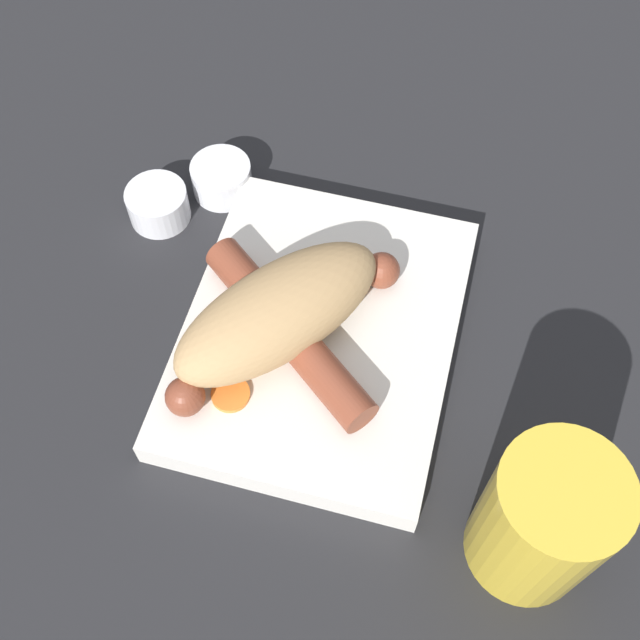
{
  "coord_description": "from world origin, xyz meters",
  "views": [
    {
      "loc": [
        -0.27,
        -0.07,
        0.51
      ],
      "look_at": [
        0.0,
        0.0,
        0.03
      ],
      "focal_mm": 45.0,
      "sensor_mm": 36.0,
      "label": 1
    }
  ],
  "objects_px": {
    "sausage": "(288,331)",
    "condiment_cup_far": "(158,206)",
    "drink_glass": "(543,521)",
    "food_tray": "(320,335)",
    "condiment_cup_near": "(222,180)",
    "bread_roll": "(278,312)"
  },
  "relations": [
    {
      "from": "drink_glass",
      "to": "food_tray",
      "type": "bearing_deg",
      "value": 55.87
    },
    {
      "from": "sausage",
      "to": "bread_roll",
      "type": "bearing_deg",
      "value": 55.64
    },
    {
      "from": "food_tray",
      "to": "bread_roll",
      "type": "height_order",
      "value": "bread_roll"
    },
    {
      "from": "condiment_cup_far",
      "to": "food_tray",
      "type": "bearing_deg",
      "value": -117.65
    },
    {
      "from": "bread_roll",
      "to": "condiment_cup_near",
      "type": "distance_m",
      "value": 0.16
    },
    {
      "from": "sausage",
      "to": "food_tray",
      "type": "bearing_deg",
      "value": -49.69
    },
    {
      "from": "sausage",
      "to": "drink_glass",
      "type": "xyz_separation_m",
      "value": [
        -0.09,
        -0.18,
        0.02
      ]
    },
    {
      "from": "food_tray",
      "to": "bread_roll",
      "type": "relative_size",
      "value": 1.41
    },
    {
      "from": "sausage",
      "to": "drink_glass",
      "type": "relative_size",
      "value": 1.4
    },
    {
      "from": "food_tray",
      "to": "condiment_cup_near",
      "type": "xyz_separation_m",
      "value": [
        0.12,
        0.11,
        0.0
      ]
    },
    {
      "from": "condiment_cup_near",
      "to": "drink_glass",
      "type": "bearing_deg",
      "value": -129.69
    },
    {
      "from": "sausage",
      "to": "condiment_cup_far",
      "type": "bearing_deg",
      "value": 54.54
    },
    {
      "from": "food_tray",
      "to": "condiment_cup_near",
      "type": "relative_size",
      "value": 4.91
    },
    {
      "from": "bread_roll",
      "to": "drink_glass",
      "type": "height_order",
      "value": "drink_glass"
    },
    {
      "from": "condiment_cup_near",
      "to": "condiment_cup_far",
      "type": "relative_size",
      "value": 1.0
    },
    {
      "from": "food_tray",
      "to": "sausage",
      "type": "xyz_separation_m",
      "value": [
        -0.02,
        0.02,
        0.02
      ]
    },
    {
      "from": "condiment_cup_near",
      "to": "condiment_cup_far",
      "type": "bearing_deg",
      "value": 133.69
    },
    {
      "from": "condiment_cup_far",
      "to": "drink_glass",
      "type": "distance_m",
      "value": 0.37
    },
    {
      "from": "food_tray",
      "to": "drink_glass",
      "type": "distance_m",
      "value": 0.2
    },
    {
      "from": "condiment_cup_near",
      "to": "food_tray",
      "type": "bearing_deg",
      "value": -136.31
    },
    {
      "from": "condiment_cup_far",
      "to": "sausage",
      "type": "bearing_deg",
      "value": -125.46
    },
    {
      "from": "food_tray",
      "to": "drink_glass",
      "type": "xyz_separation_m",
      "value": [
        -0.11,
        -0.16,
        0.04
      ]
    }
  ]
}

